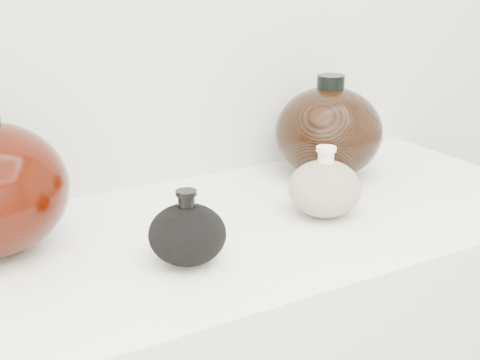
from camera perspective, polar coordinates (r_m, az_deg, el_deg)
black_gourd_vase at (r=0.94m, az=-4.52°, el=-4.59°), size 0.14×0.14×0.11m
cream_gourd_vase at (r=1.11m, az=7.23°, el=-0.68°), size 0.14×0.14×0.12m
right_round_pot at (r=1.29m, az=7.57°, el=4.11°), size 0.22×0.22×0.20m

